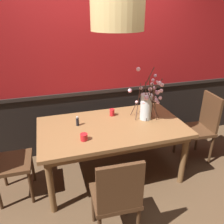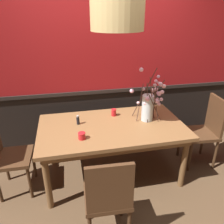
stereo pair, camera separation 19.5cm
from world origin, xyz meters
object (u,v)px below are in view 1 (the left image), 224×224
(candle_holder_nearer_edge, at_px, (84,137))
(condiment_bottle, at_px, (77,121))
(chair_far_side_right, at_px, (111,111))
(chair_head_east_end, at_px, (201,125))
(dining_table, at_px, (112,131))
(chair_head_west_end, at_px, (6,160))
(vase_with_blossoms, at_px, (147,104))
(candle_holder_nearer_center, at_px, (112,112))
(chair_near_side_left, at_px, (117,196))
(pendant_lamp, at_px, (117,15))

(candle_holder_nearer_edge, relative_size, condiment_bottle, 0.70)
(chair_far_side_right, bearing_deg, chair_head_east_end, -40.52)
(chair_far_side_right, height_order, candle_holder_nearer_edge, chair_far_side_right)
(dining_table, bearing_deg, candle_holder_nearer_edge, -148.52)
(chair_head_west_end, xyz_separation_m, chair_head_east_end, (2.56, 0.02, 0.04))
(chair_head_west_end, bearing_deg, condiment_bottle, 9.75)
(vase_with_blossoms, xyz_separation_m, candle_holder_nearer_center, (-0.40, 0.21, -0.16))
(chair_near_side_left, height_order, chair_head_east_end, chair_head_east_end)
(chair_near_side_left, bearing_deg, chair_head_east_end, 30.48)
(vase_with_blossoms, bearing_deg, pendant_lamp, -167.45)
(chair_head_west_end, xyz_separation_m, candle_holder_nearer_edge, (0.85, -0.21, 0.27))
(chair_far_side_right, xyz_separation_m, candle_holder_nearer_edge, (-0.65, -1.13, 0.26))
(dining_table, height_order, condiment_bottle, condiment_bottle)
(chair_head_east_end, height_order, vase_with_blossoms, vase_with_blossoms)
(candle_holder_nearer_edge, bearing_deg, candle_holder_nearer_center, 47.03)
(candle_holder_nearer_edge, xyz_separation_m, pendant_lamp, (0.43, 0.20, 1.20))
(candle_holder_nearer_center, xyz_separation_m, condiment_bottle, (-0.48, -0.15, 0.01))
(condiment_bottle, bearing_deg, chair_head_east_end, -4.24)
(chair_head_west_end, height_order, vase_with_blossoms, vase_with_blossoms)
(vase_with_blossoms, relative_size, condiment_bottle, 5.34)
(chair_head_west_end, xyz_separation_m, pendant_lamp, (1.29, -0.02, 1.47))
(chair_head_east_end, bearing_deg, chair_near_side_left, -149.52)
(chair_head_east_end, distance_m, pendant_lamp, 1.91)
(chair_near_side_left, bearing_deg, chair_head_west_end, 138.45)
(chair_head_west_end, relative_size, candle_holder_nearer_center, 9.43)
(dining_table, bearing_deg, chair_near_side_left, -104.40)
(dining_table, xyz_separation_m, chair_head_east_end, (1.31, -0.01, -0.11))
(vase_with_blossoms, xyz_separation_m, condiment_bottle, (-0.88, 0.06, -0.15))
(chair_near_side_left, distance_m, pendant_lamp, 1.71)
(chair_near_side_left, relative_size, vase_with_blossoms, 1.49)
(chair_head_west_end, distance_m, candle_holder_nearer_center, 1.38)
(chair_head_east_end, bearing_deg, chair_head_west_end, -179.60)
(pendant_lamp, bearing_deg, vase_with_blossoms, 12.55)
(chair_near_side_left, bearing_deg, condiment_bottle, 99.08)
(vase_with_blossoms, height_order, condiment_bottle, vase_with_blossoms)
(chair_near_side_left, distance_m, vase_with_blossoms, 1.28)
(condiment_bottle, bearing_deg, chair_far_side_right, 49.33)
(vase_with_blossoms, bearing_deg, chair_far_side_right, 104.76)
(chair_head_west_end, bearing_deg, pendant_lamp, -0.77)
(chair_head_west_end, relative_size, candle_holder_nearer_edge, 10.51)
(vase_with_blossoms, height_order, candle_holder_nearer_center, vase_with_blossoms)
(chair_near_side_left, xyz_separation_m, candle_holder_nearer_center, (0.32, 1.18, 0.25))
(chair_far_side_right, height_order, vase_with_blossoms, vase_with_blossoms)
(chair_near_side_left, bearing_deg, chair_far_side_right, 74.64)
(chair_far_side_right, relative_size, chair_head_east_end, 0.94)
(chair_head_east_end, relative_size, vase_with_blossoms, 1.55)
(chair_head_east_end, bearing_deg, condiment_bottle, 175.76)
(condiment_bottle, bearing_deg, chair_head_west_end, -170.25)
(pendant_lamp, bearing_deg, candle_holder_nearer_center, 82.92)
(chair_head_west_end, distance_m, pendant_lamp, 1.95)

